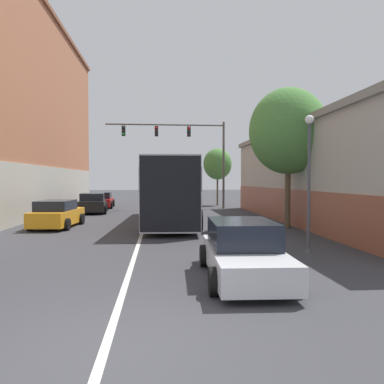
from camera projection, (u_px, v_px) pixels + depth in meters
ground_plane at (104, 352)px, 5.09m from camera, size 160.00×160.00×0.00m
lane_center_line at (145, 224)px, 19.51m from camera, size 0.14×40.97×0.01m
building_right_storefront at (363, 172)px, 20.70m from camera, size 9.53×21.55×5.26m
bus at (173, 188)px, 20.44m from camera, size 3.22×11.83×3.35m
hatchback_foreground at (243, 251)px, 8.92m from camera, size 2.02×4.20×1.35m
parked_car_left_near at (57, 214)px, 18.33m from camera, size 2.12×3.97×1.34m
parked_car_left_mid at (93, 203)px, 26.20m from camera, size 2.28×3.98×1.40m
parked_car_left_far at (102, 200)px, 31.16m from camera, size 2.12×4.23×1.30m
traffic_signal_gantry at (185, 143)px, 30.01m from camera, size 9.52×0.36×7.02m
street_lamp at (309, 179)px, 11.94m from camera, size 0.28×0.28×4.40m
street_tree_near at (288, 131)px, 17.87m from camera, size 3.75×3.37×6.73m
street_tree_far at (217, 164)px, 33.94m from camera, size 2.57×2.32×5.18m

